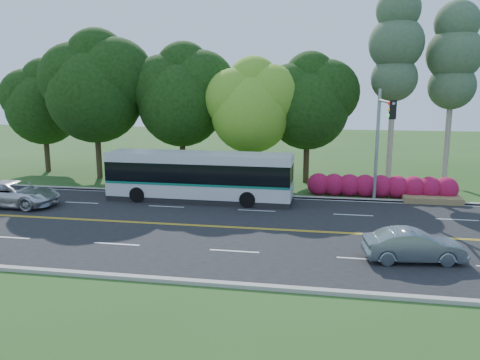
% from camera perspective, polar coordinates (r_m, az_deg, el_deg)
% --- Properties ---
extents(ground, '(120.00, 120.00, 0.00)m').
position_cam_1_polar(ground, '(23.92, 2.05, -5.97)').
color(ground, '#254B19').
rests_on(ground, ground).
extents(road, '(60.00, 14.00, 0.02)m').
position_cam_1_polar(road, '(23.92, 2.05, -5.95)').
color(road, black).
rests_on(road, ground).
extents(curb_north, '(60.00, 0.30, 0.15)m').
position_cam_1_polar(curb_north, '(30.76, 3.91, -1.96)').
color(curb_north, '#A59E95').
rests_on(curb_north, ground).
extents(curb_south, '(60.00, 0.30, 0.15)m').
position_cam_1_polar(curb_south, '(17.27, -1.32, -12.62)').
color(curb_south, '#A59E95').
rests_on(curb_south, ground).
extents(grass_verge, '(60.00, 4.00, 0.10)m').
position_cam_1_polar(grass_verge, '(32.56, 4.25, -1.27)').
color(grass_verge, '#254B19').
rests_on(grass_verge, ground).
extents(lane_markings, '(57.60, 13.82, 0.00)m').
position_cam_1_polar(lane_markings, '(23.92, 1.83, -5.91)').
color(lane_markings, gold).
rests_on(lane_markings, road).
extents(tree_row, '(44.70, 9.10, 13.84)m').
position_cam_1_polar(tree_row, '(35.75, -3.45, 10.63)').
color(tree_row, '#2E2214').
rests_on(tree_row, ground).
extents(bougainvillea_hedge, '(9.50, 2.25, 1.50)m').
position_cam_1_polar(bougainvillea_hedge, '(31.70, 17.14, -0.85)').
color(bougainvillea_hedge, maroon).
rests_on(bougainvillea_hedge, ground).
extents(traffic_signal, '(0.42, 6.10, 7.00)m').
position_cam_1_polar(traffic_signal, '(28.35, 16.88, 5.89)').
color(traffic_signal, gray).
rests_on(traffic_signal, ground).
extents(transit_bus, '(11.67, 2.71, 3.05)m').
position_cam_1_polar(transit_bus, '(29.50, -4.97, 0.35)').
color(transit_bus, silver).
rests_on(transit_bus, road).
extents(sedan, '(4.16, 1.91, 1.32)m').
position_cam_1_polar(sedan, '(20.64, 20.41, -7.52)').
color(sedan, slate).
rests_on(sedan, road).
extents(suv, '(5.49, 2.59, 1.52)m').
position_cam_1_polar(suv, '(31.33, -25.91, -1.51)').
color(suv, silver).
rests_on(suv, road).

